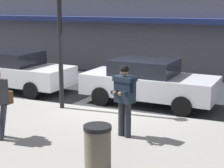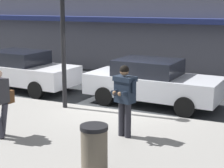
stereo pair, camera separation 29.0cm
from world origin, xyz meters
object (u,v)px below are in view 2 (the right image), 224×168
object	(u,v)px
pedestrian_with_bag	(0,99)
trash_bin	(94,149)
parked_sedan_mid	(152,82)
street_lamp_post	(62,12)
parked_sedan_near	(22,70)
man_texting_on_phone	(125,93)

from	to	relation	value
pedestrian_with_bag	trash_bin	bearing A→B (deg)	-16.16
trash_bin	pedestrian_with_bag	bearing A→B (deg)	163.84
parked_sedan_mid	pedestrian_with_bag	distance (m)	5.38
parked_sedan_mid	street_lamp_post	world-z (taller)	street_lamp_post
parked_sedan_near	man_texting_on_phone	bearing A→B (deg)	-31.52
pedestrian_with_bag	street_lamp_post	world-z (taller)	street_lamp_post
trash_bin	parked_sedan_mid	bearing A→B (deg)	97.41
parked_sedan_mid	man_texting_on_phone	size ratio (longest dim) A/B	2.55
pedestrian_with_bag	man_texting_on_phone	bearing A→B (deg)	24.41
man_texting_on_phone	street_lamp_post	bearing A→B (deg)	148.66
parked_sedan_near	street_lamp_post	xyz separation A→B (m)	(3.18, -1.96, 2.35)
parked_sedan_mid	man_texting_on_phone	xyz separation A→B (m)	(0.50, -3.61, 0.46)
parked_sedan_mid	parked_sedan_near	bearing A→B (deg)	179.83
man_texting_on_phone	trash_bin	bearing A→B (deg)	-83.32
pedestrian_with_bag	trash_bin	distance (m)	3.18
parked_sedan_near	parked_sedan_mid	bearing A→B (deg)	-0.17
parked_sedan_near	man_texting_on_phone	xyz separation A→B (m)	(5.92, -3.63, 0.46)
man_texting_on_phone	street_lamp_post	size ratio (longest dim) A/B	0.37
parked_sedan_mid	pedestrian_with_bag	bearing A→B (deg)	-115.02
parked_sedan_mid	man_texting_on_phone	distance (m)	3.68
parked_sedan_near	parked_sedan_mid	distance (m)	5.42
street_lamp_post	pedestrian_with_bag	bearing A→B (deg)	-90.65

